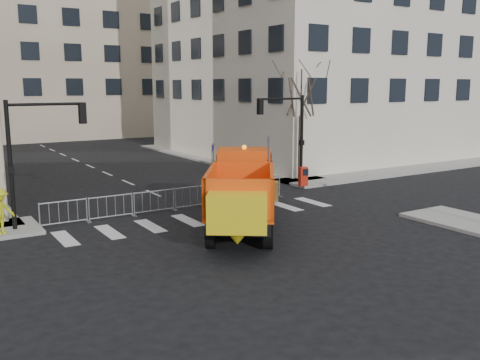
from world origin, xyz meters
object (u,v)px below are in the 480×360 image
cop_b (234,186)px  newspaper_box (303,176)px  worker (0,211)px  cop_c (239,186)px  cop_a (251,188)px  plow_truck (242,191)px

cop_b → newspaper_box: size_ratio=1.83×
cop_b → worker: (-10.85, -0.05, 0.07)m
cop_c → worker: worker is taller
cop_b → cop_a: bearing=-176.9°
cop_c → newspaper_box: cop_c is taller
cop_b → worker: size_ratio=1.08×
cop_a → cop_b: cop_b is taller
worker → cop_c: bearing=-28.4°
plow_truck → newspaper_box: size_ratio=8.74×
plow_truck → cop_c: 5.00m
newspaper_box → cop_a: bearing=-140.8°
cop_c → newspaper_box: size_ratio=1.74×
plow_truck → newspaper_box: (8.05, 6.03, -1.00)m
cop_a → cop_c: bearing=-67.7°
cop_a → newspaper_box: size_ratio=1.55×
cop_a → worker: size_ratio=0.92×
worker → newspaper_box: bearing=-22.5°
cop_b → cop_c: bearing=-157.6°
cop_a → newspaper_box: 5.40m
cop_b → newspaper_box: bearing=-140.7°
cop_c → newspaper_box: bearing=149.7°
plow_truck → cop_c: (2.49, 4.27, -0.75)m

